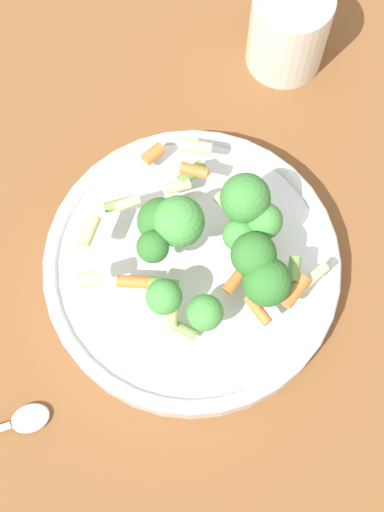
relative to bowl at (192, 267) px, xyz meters
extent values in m
plane|color=brown|center=(0.00, 0.00, -0.02)|extent=(3.00, 3.00, 0.00)
cylinder|color=silver|center=(0.00, 0.00, 0.00)|extent=(0.28, 0.28, 0.03)
torus|color=silver|center=(0.00, 0.00, 0.01)|extent=(0.28, 0.28, 0.01)
cylinder|color=#8CB766|center=(-0.06, 0.00, 0.03)|extent=(0.01, 0.01, 0.02)
sphere|color=#479342|center=(-0.06, 0.00, 0.05)|extent=(0.03, 0.03, 0.03)
cylinder|color=#8CB766|center=(0.02, 0.01, 0.05)|extent=(0.02, 0.02, 0.02)
sphere|color=#479342|center=(0.02, 0.01, 0.08)|extent=(0.05, 0.05, 0.05)
cylinder|color=#8CB766|center=(0.00, -0.04, 0.05)|extent=(0.01, 0.01, 0.01)
sphere|color=#479342|center=(0.00, -0.04, 0.07)|extent=(0.03, 0.03, 0.03)
cylinder|color=#8CB766|center=(0.03, 0.02, 0.03)|extent=(0.01, 0.01, 0.02)
sphere|color=#33722D|center=(0.03, 0.02, 0.06)|extent=(0.04, 0.04, 0.04)
cylinder|color=#8CB766|center=(-0.02, -0.05, 0.05)|extent=(0.01, 0.01, 0.02)
sphere|color=#33722D|center=(-0.02, -0.05, 0.08)|extent=(0.04, 0.04, 0.04)
cylinder|color=#8CB766|center=(-0.05, -0.06, 0.04)|extent=(0.02, 0.02, 0.02)
sphere|color=#33722D|center=(-0.05, -0.06, 0.07)|extent=(0.04, 0.04, 0.04)
cylinder|color=#8CB766|center=(0.00, 0.03, 0.06)|extent=(0.01, 0.01, 0.01)
sphere|color=#33722D|center=(0.00, 0.03, 0.07)|extent=(0.03, 0.03, 0.03)
cylinder|color=#8CB766|center=(0.01, -0.06, 0.05)|extent=(0.01, 0.01, 0.01)
sphere|color=#479342|center=(0.01, -0.06, 0.07)|extent=(0.03, 0.03, 0.03)
cylinder|color=#8CB766|center=(-0.04, 0.03, 0.04)|extent=(0.01, 0.01, 0.01)
sphere|color=#479342|center=(-0.04, 0.03, 0.06)|extent=(0.03, 0.03, 0.03)
cylinder|color=#8CB766|center=(0.03, -0.05, 0.06)|extent=(0.02, 0.02, 0.01)
sphere|color=#3D8438|center=(0.03, -0.05, 0.08)|extent=(0.04, 0.04, 0.04)
cylinder|color=#729E4C|center=(0.06, 0.06, 0.04)|extent=(0.01, 0.03, 0.01)
cylinder|color=#729E4C|center=(-0.04, -0.08, 0.05)|extent=(0.03, 0.02, 0.01)
cylinder|color=beige|center=(0.07, 0.00, 0.03)|extent=(0.01, 0.02, 0.01)
cylinder|color=beige|center=(-0.01, 0.09, 0.06)|extent=(0.02, 0.02, 0.01)
cylinder|color=beige|center=(0.03, 0.09, 0.06)|extent=(0.03, 0.03, 0.01)
cylinder|color=#729E4C|center=(-0.06, 0.02, 0.02)|extent=(0.02, 0.03, 0.01)
cylinder|color=orange|center=(-0.03, -0.03, 0.03)|extent=(0.03, 0.03, 0.01)
cylinder|color=orange|center=(-0.01, 0.06, 0.03)|extent=(0.02, 0.03, 0.01)
cylinder|color=beige|center=(0.06, 0.05, 0.04)|extent=(0.01, 0.03, 0.01)
cylinder|color=beige|center=(0.10, -0.02, 0.05)|extent=(0.02, 0.03, 0.01)
cylinder|color=beige|center=(-0.05, 0.03, 0.03)|extent=(0.03, 0.02, 0.01)
cylinder|color=#729E4C|center=(-0.03, 0.03, 0.04)|extent=(0.02, 0.03, 0.01)
cylinder|color=beige|center=(-0.04, -0.10, 0.04)|extent=(0.02, 0.03, 0.01)
cylinder|color=orange|center=(-0.05, -0.08, 0.05)|extent=(0.03, 0.03, 0.01)
cylinder|color=orange|center=(0.03, 0.03, 0.04)|extent=(0.01, 0.02, 0.01)
cylinder|color=beige|center=(0.04, -0.04, 0.05)|extent=(0.03, 0.02, 0.01)
cylinder|color=orange|center=(0.11, 0.02, 0.03)|extent=(0.02, 0.03, 0.01)
cylinder|color=orange|center=(-0.07, -0.05, 0.05)|extent=(0.03, 0.02, 0.01)
cylinder|color=#729E4C|center=(0.08, -0.01, 0.03)|extent=(0.02, 0.03, 0.01)
cylinder|color=orange|center=(0.07, -0.02, 0.05)|extent=(0.02, 0.03, 0.01)
cylinder|color=silver|center=(0.22, -0.14, 0.03)|extent=(0.08, 0.08, 0.10)
ellipsoid|color=silver|center=(-0.11, 0.17, -0.02)|extent=(0.03, 0.04, 0.01)
camera|label=1|loc=(-0.21, 0.04, 0.65)|focal=50.00mm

